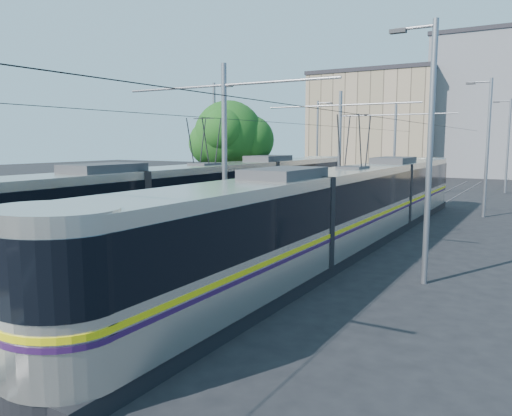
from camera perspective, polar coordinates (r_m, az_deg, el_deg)
The scene contains 13 objects.
ground at distance 13.90m, azimuth -22.66°, elevation -11.53°, with size 160.00×160.00×0.00m, color black.
platform at distance 27.29m, azimuth 7.09°, elevation -1.44°, with size 4.00×50.00×0.30m, color gray.
tactile_strip_left at distance 27.87m, azimuth 4.36°, elevation -0.89°, with size 0.70×50.00×0.01m, color gray.
tactile_strip_right at distance 26.74m, azimuth 9.95°, elevation -1.35°, with size 0.70×50.00×0.01m, color gray.
rails at distance 27.32m, azimuth 7.08°, elevation -1.72°, with size 8.71×70.00×0.03m.
tram_left at distance 24.20m, azimuth -5.86°, elevation 1.14°, with size 2.43×31.45×5.50m.
tram_right at distance 21.33m, azimuth 10.91°, elevation 0.57°, with size 2.43×31.24×5.50m.
catenary at distance 24.37m, azimuth 4.57°, elevation 7.84°, with size 9.20×70.00×7.00m.
street_lamps at distance 30.67m, azimuth 10.21°, elevation 7.05°, with size 15.18×38.22×8.00m.
shelter at distance 26.21m, azimuth 6.14°, elevation 0.96°, with size 0.70×1.01×2.10m.
tree at distance 31.43m, azimuth -2.52°, elevation 8.12°, with size 4.78×4.42×6.95m.
building_left at distance 70.88m, azimuth 13.67°, elevation 9.35°, with size 16.32×12.24×13.63m.
building_centre at distance 72.05m, azimuth 27.16°, elevation 10.31°, with size 18.36×14.28×17.66m.
Camera 1 is at (10.65, -7.76, 4.42)m, focal length 35.00 mm.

